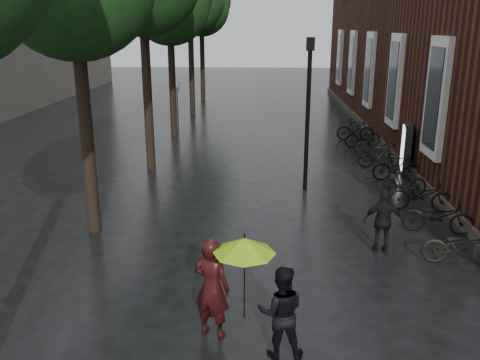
# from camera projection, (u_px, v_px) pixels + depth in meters

# --- Properties ---
(person_burgundy) EXTENTS (0.77, 0.64, 1.79)m
(person_burgundy) POSITION_uv_depth(u_px,v_px,m) (212.00, 288.00, 8.49)
(person_burgundy) COLOR black
(person_burgundy) RESTS_ON ground
(person_black) EXTENTS (0.76, 0.59, 1.55)m
(person_black) POSITION_uv_depth(u_px,v_px,m) (281.00, 312.00, 7.98)
(person_black) COLOR black
(person_black) RESTS_ON ground
(lime_umbrella) EXTENTS (1.01, 1.01, 1.50)m
(lime_umbrella) POSITION_uv_depth(u_px,v_px,m) (244.00, 246.00, 7.95)
(lime_umbrella) COLOR black
(lime_umbrella) RESTS_ON ground
(pedestrian_walking) EXTENTS (0.94, 0.48, 1.54)m
(pedestrian_walking) POSITION_uv_depth(u_px,v_px,m) (384.00, 221.00, 11.70)
(pedestrian_walking) COLOR black
(pedestrian_walking) RESTS_ON ground
(parked_bicycles) EXTENTS (2.03, 13.32, 1.02)m
(parked_bicycles) POSITION_uv_depth(u_px,v_px,m) (393.00, 168.00, 17.13)
(parked_bicycles) COLOR black
(parked_bicycles) RESTS_ON ground
(ad_lightbox) EXTENTS (0.28, 1.19, 1.80)m
(ad_lightbox) POSITION_uv_depth(u_px,v_px,m) (406.00, 149.00, 17.98)
(ad_lightbox) COLOR black
(ad_lightbox) RESTS_ON ground
(lamp_post) EXTENTS (0.24, 0.24, 4.76)m
(lamp_post) POSITION_uv_depth(u_px,v_px,m) (308.00, 100.00, 15.60)
(lamp_post) COLOR black
(lamp_post) RESTS_ON ground
(cycle_sign) EXTENTS (0.14, 0.47, 2.56)m
(cycle_sign) POSITION_uv_depth(u_px,v_px,m) (178.00, 101.00, 23.75)
(cycle_sign) COLOR #262628
(cycle_sign) RESTS_ON ground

